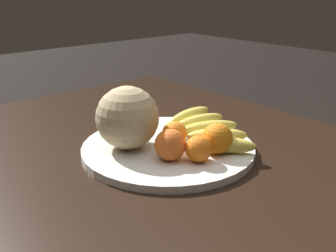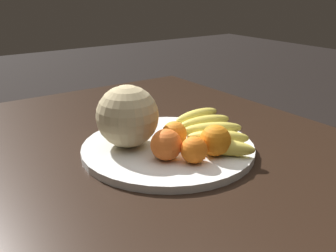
{
  "view_description": "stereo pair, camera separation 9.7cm",
  "coord_description": "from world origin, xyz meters",
  "px_view_note": "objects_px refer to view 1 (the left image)",
  "views": [
    {
      "loc": [
        -0.73,
        0.56,
        1.14
      ],
      "look_at": [
        -0.04,
        -0.04,
        0.8
      ],
      "focal_mm": 42.0,
      "sensor_mm": 36.0,
      "label": 1
    },
    {
      "loc": [
        -0.79,
        0.48,
        1.14
      ],
      "look_at": [
        -0.04,
        -0.04,
        0.8
      ],
      "focal_mm": 42.0,
      "sensor_mm": 36.0,
      "label": 2
    }
  ],
  "objects_px": {
    "orange_front_left": "(198,149)",
    "produce_tag": "(195,150)",
    "orange_back_left": "(170,145)",
    "orange_front_right": "(217,138)",
    "banana_bunch": "(207,128)",
    "kitchen_table": "(147,182)",
    "fruit_bowl": "(168,148)",
    "orange_mid_center": "(174,134)",
    "melon": "(127,118)"
  },
  "relations": [
    {
      "from": "orange_mid_center",
      "to": "melon",
      "type": "bearing_deg",
      "value": 54.72
    },
    {
      "from": "fruit_bowl",
      "to": "orange_front_left",
      "type": "height_order",
      "value": "orange_front_left"
    },
    {
      "from": "orange_front_left",
      "to": "fruit_bowl",
      "type": "bearing_deg",
      "value": -5.36
    },
    {
      "from": "orange_back_left",
      "to": "orange_front_right",
      "type": "bearing_deg",
      "value": -113.1
    },
    {
      "from": "produce_tag",
      "to": "orange_front_right",
      "type": "bearing_deg",
      "value": -124.04
    },
    {
      "from": "kitchen_table",
      "to": "orange_back_left",
      "type": "bearing_deg",
      "value": 171.87
    },
    {
      "from": "orange_mid_center",
      "to": "orange_front_right",
      "type": "bearing_deg",
      "value": -156.0
    },
    {
      "from": "kitchen_table",
      "to": "fruit_bowl",
      "type": "xyz_separation_m",
      "value": [
        -0.04,
        -0.04,
        0.1
      ]
    },
    {
      "from": "fruit_bowl",
      "to": "orange_front_right",
      "type": "height_order",
      "value": "orange_front_right"
    },
    {
      "from": "produce_tag",
      "to": "fruit_bowl",
      "type": "bearing_deg",
      "value": 42.35
    },
    {
      "from": "orange_mid_center",
      "to": "orange_front_left",
      "type": "bearing_deg",
      "value": 168.59
    },
    {
      "from": "kitchen_table",
      "to": "banana_bunch",
      "type": "bearing_deg",
      "value": -111.29
    },
    {
      "from": "kitchen_table",
      "to": "orange_mid_center",
      "type": "distance_m",
      "value": 0.16
    },
    {
      "from": "fruit_bowl",
      "to": "produce_tag",
      "type": "height_order",
      "value": "produce_tag"
    },
    {
      "from": "banana_bunch",
      "to": "orange_front_right",
      "type": "distance_m",
      "value": 0.12
    },
    {
      "from": "melon",
      "to": "orange_front_right",
      "type": "distance_m",
      "value": 0.22
    },
    {
      "from": "fruit_bowl",
      "to": "melon",
      "type": "xyz_separation_m",
      "value": [
        0.05,
        0.08,
        0.08
      ]
    },
    {
      "from": "produce_tag",
      "to": "orange_back_left",
      "type": "bearing_deg",
      "value": 111.07
    },
    {
      "from": "kitchen_table",
      "to": "orange_mid_center",
      "type": "relative_size",
      "value": 20.57
    },
    {
      "from": "produce_tag",
      "to": "melon",
      "type": "bearing_deg",
      "value": 63.77
    },
    {
      "from": "kitchen_table",
      "to": "orange_front_left",
      "type": "height_order",
      "value": "orange_front_left"
    },
    {
      "from": "kitchen_table",
      "to": "orange_front_left",
      "type": "distance_m",
      "value": 0.21
    },
    {
      "from": "orange_front_right",
      "to": "orange_front_left",
      "type": "bearing_deg",
      "value": 92.99
    },
    {
      "from": "produce_tag",
      "to": "orange_mid_center",
      "type": "bearing_deg",
      "value": 37.43
    },
    {
      "from": "orange_back_left",
      "to": "fruit_bowl",
      "type": "bearing_deg",
      "value": -37.7
    },
    {
      "from": "melon",
      "to": "orange_mid_center",
      "type": "relative_size",
      "value": 2.46
    },
    {
      "from": "orange_mid_center",
      "to": "orange_back_left",
      "type": "xyz_separation_m",
      "value": [
        -0.06,
        0.06,
        0.01
      ]
    },
    {
      "from": "banana_bunch",
      "to": "orange_back_left",
      "type": "bearing_deg",
      "value": -140.13
    },
    {
      "from": "orange_back_left",
      "to": "kitchen_table",
      "type": "bearing_deg",
      "value": -8.13
    },
    {
      "from": "orange_front_left",
      "to": "orange_mid_center",
      "type": "height_order",
      "value": "orange_mid_center"
    },
    {
      "from": "fruit_bowl",
      "to": "orange_front_right",
      "type": "xyz_separation_m",
      "value": [
        -0.11,
        -0.06,
        0.04
      ]
    },
    {
      "from": "kitchen_table",
      "to": "produce_tag",
      "type": "distance_m",
      "value": 0.17
    },
    {
      "from": "orange_back_left",
      "to": "orange_mid_center",
      "type": "bearing_deg",
      "value": -48.62
    },
    {
      "from": "orange_front_right",
      "to": "orange_back_left",
      "type": "relative_size",
      "value": 1.01
    },
    {
      "from": "orange_front_left",
      "to": "orange_front_right",
      "type": "distance_m",
      "value": 0.07
    },
    {
      "from": "melon",
      "to": "orange_back_left",
      "type": "distance_m",
      "value": 0.13
    },
    {
      "from": "kitchen_table",
      "to": "orange_front_right",
      "type": "distance_m",
      "value": 0.23
    },
    {
      "from": "banana_bunch",
      "to": "orange_front_right",
      "type": "height_order",
      "value": "orange_front_right"
    },
    {
      "from": "kitchen_table",
      "to": "orange_back_left",
      "type": "height_order",
      "value": "orange_back_left"
    },
    {
      "from": "banana_bunch",
      "to": "orange_front_left",
      "type": "xyz_separation_m",
      "value": [
        -0.1,
        0.13,
        0.01
      ]
    },
    {
      "from": "fruit_bowl",
      "to": "produce_tag",
      "type": "bearing_deg",
      "value": -159.88
    },
    {
      "from": "melon",
      "to": "banana_bunch",
      "type": "distance_m",
      "value": 0.22
    },
    {
      "from": "fruit_bowl",
      "to": "orange_mid_center",
      "type": "relative_size",
      "value": 6.9
    },
    {
      "from": "kitchen_table",
      "to": "produce_tag",
      "type": "height_order",
      "value": "produce_tag"
    },
    {
      "from": "orange_front_left",
      "to": "produce_tag",
      "type": "bearing_deg",
      "value": -37.38
    },
    {
      "from": "banana_bunch",
      "to": "produce_tag",
      "type": "relative_size",
      "value": 3.19
    },
    {
      "from": "melon",
      "to": "orange_back_left",
      "type": "xyz_separation_m",
      "value": [
        -0.12,
        -0.03,
        -0.04
      ]
    },
    {
      "from": "orange_mid_center",
      "to": "orange_back_left",
      "type": "distance_m",
      "value": 0.08
    },
    {
      "from": "kitchen_table",
      "to": "produce_tag",
      "type": "xyz_separation_m",
      "value": [
        -0.11,
        -0.06,
        0.11
      ]
    },
    {
      "from": "fruit_bowl",
      "to": "produce_tag",
      "type": "relative_size",
      "value": 4.5
    }
  ]
}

